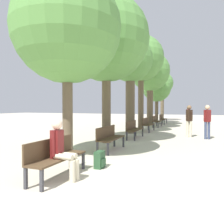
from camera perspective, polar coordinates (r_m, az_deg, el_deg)
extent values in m
plane|color=beige|center=(4.28, 7.33, -20.56)|extent=(80.00, 80.00, 0.00)
cube|color=#4C3823|center=(5.15, -13.83, -11.60)|extent=(0.47, 1.69, 0.04)
cube|color=#4C3823|center=(5.23, -15.80, -8.91)|extent=(0.04, 1.69, 0.41)
cube|color=#38383D|center=(4.48, -17.90, -16.69)|extent=(0.06, 0.06, 0.42)
cube|color=#38383D|center=(5.76, -7.51, -12.52)|extent=(0.06, 0.06, 0.42)
cube|color=#38383D|center=(4.72, -21.62, -15.77)|extent=(0.06, 0.06, 0.42)
cube|color=#38383D|center=(5.95, -10.80, -12.08)|extent=(0.06, 0.06, 0.42)
cube|color=#4C3823|center=(7.98, -0.14, -6.89)|extent=(0.47, 1.69, 0.04)
cube|color=#4C3823|center=(8.03, -1.58, -5.23)|extent=(0.04, 1.69, 0.41)
cube|color=#38383D|center=(7.22, -1.08, -9.65)|extent=(0.06, 0.06, 0.42)
cube|color=#38383D|center=(8.70, 3.00, -7.74)|extent=(0.06, 0.06, 0.42)
cube|color=#38383D|center=(7.37, -3.86, -9.42)|extent=(0.06, 0.06, 0.42)
cube|color=#38383D|center=(8.82, 0.63, -7.61)|extent=(0.06, 0.06, 0.42)
cube|color=#4C3823|center=(11.05, 6.08, -4.56)|extent=(0.47, 1.69, 0.04)
cube|color=#4C3823|center=(11.08, 5.01, -3.38)|extent=(0.04, 1.69, 0.41)
cube|color=#38383D|center=(10.26, 5.93, -6.33)|extent=(0.06, 0.06, 0.42)
cube|color=#38383D|center=(11.80, 8.01, -5.32)|extent=(0.06, 0.06, 0.42)
cube|color=#38383D|center=(10.36, 3.88, -6.25)|extent=(0.06, 0.06, 0.42)
cube|color=#38383D|center=(11.89, 6.21, -5.26)|extent=(0.06, 0.06, 0.42)
cube|color=#4C3823|center=(14.20, 9.56, -3.23)|extent=(0.47, 1.69, 0.04)
cube|color=#4C3823|center=(14.22, 8.71, -2.32)|extent=(0.04, 1.69, 0.41)
cube|color=#38383D|center=(13.40, 9.65, -4.51)|extent=(0.06, 0.06, 0.42)
cube|color=#38383D|center=(14.96, 10.90, -3.89)|extent=(0.06, 0.06, 0.42)
cube|color=#38383D|center=(13.48, 8.06, -4.47)|extent=(0.06, 0.06, 0.42)
cube|color=#38383D|center=(15.04, 9.47, -3.86)|extent=(0.06, 0.06, 0.42)
cube|color=#4C3823|center=(17.38, 11.76, -2.38)|extent=(0.47, 1.69, 0.04)
cube|color=#4C3823|center=(17.41, 11.06, -1.64)|extent=(0.04, 1.69, 0.41)
cube|color=#38383D|center=(16.58, 11.94, -3.37)|extent=(0.06, 0.06, 0.42)
cube|color=#38383D|center=(18.16, 12.77, -2.96)|extent=(0.06, 0.06, 0.42)
cube|color=#38383D|center=(16.65, 10.64, -3.35)|extent=(0.06, 0.06, 0.42)
cube|color=#38383D|center=(18.22, 11.59, -2.94)|extent=(0.06, 0.06, 0.42)
cube|color=#4C3823|center=(20.59, 13.28, -1.79)|extent=(0.47, 1.69, 0.04)
cube|color=#4C3823|center=(20.61, 12.69, -1.17)|extent=(0.04, 1.69, 0.41)
cube|color=#38383D|center=(19.79, 13.49, -2.60)|extent=(0.06, 0.06, 0.42)
cube|color=#38383D|center=(21.37, 14.08, -2.30)|extent=(0.06, 0.06, 0.42)
cube|color=#38383D|center=(19.84, 12.40, -2.58)|extent=(0.06, 0.06, 0.42)
cube|color=#38383D|center=(21.42, 13.07, -2.29)|extent=(0.06, 0.06, 0.42)
cylinder|color=brown|center=(6.91, -11.53, 0.87)|extent=(0.32, 0.32, 3.07)
sphere|color=#568E42|center=(7.31, -11.64, 20.51)|extent=(3.35, 3.35, 3.35)
cylinder|color=brown|center=(9.66, -1.49, 2.47)|extent=(0.39, 0.39, 3.54)
sphere|color=#568E42|center=(10.10, -1.50, 18.61)|extent=(3.77, 3.77, 3.77)
cylinder|color=brown|center=(13.12, 4.77, 2.48)|extent=(0.56, 0.56, 3.67)
sphere|color=#568E42|center=(13.41, 4.79, 13.54)|extent=(2.68, 2.68, 2.68)
cylinder|color=brown|center=(15.68, 7.54, 3.14)|extent=(0.40, 0.40, 4.13)
sphere|color=#568E42|center=(16.04, 7.58, 13.74)|extent=(3.24, 3.24, 3.24)
cylinder|color=brown|center=(18.81, 9.89, 2.12)|extent=(0.52, 0.52, 3.65)
sphere|color=#568E42|center=(19.04, 9.92, 10.38)|extent=(3.31, 3.31, 3.31)
cylinder|color=brown|center=(21.99, 11.56, 0.78)|extent=(0.33, 0.33, 2.69)
sphere|color=#568E42|center=(22.06, 11.59, 6.27)|extent=(2.79, 2.79, 2.79)
cylinder|color=brown|center=(25.62, 12.97, 1.86)|extent=(0.38, 0.38, 3.59)
sphere|color=#568E42|center=(25.76, 13.01, 7.37)|extent=(2.47, 2.47, 2.47)
cylinder|color=beige|center=(4.87, -12.55, -11.34)|extent=(0.44, 0.13, 0.13)
cylinder|color=beige|center=(4.83, -10.29, -15.07)|extent=(0.13, 0.13, 0.46)
cylinder|color=beige|center=(4.99, -11.54, -11.01)|extent=(0.44, 0.13, 0.13)
cylinder|color=beige|center=(4.95, -9.32, -14.63)|extent=(0.13, 0.13, 0.46)
cube|color=maroon|center=(5.01, -14.17, -8.12)|extent=(0.20, 0.24, 0.62)
cylinder|color=maroon|center=(4.90, -15.07, -7.97)|extent=(0.09, 0.09, 0.56)
cylinder|color=maroon|center=(5.11, -13.31, -7.57)|extent=(0.09, 0.09, 0.56)
sphere|color=beige|center=(4.95, -14.20, -3.14)|extent=(0.24, 0.24, 0.24)
cube|color=#284C2D|center=(5.81, -3.29, -12.30)|extent=(0.19, 0.32, 0.44)
cube|color=#284C2D|center=(5.79, -2.23, -13.04)|extent=(0.04, 0.22, 0.19)
cylinder|color=#384260|center=(11.65, 23.24, -4.47)|extent=(0.12, 0.12, 0.84)
cylinder|color=#384260|center=(11.66, 23.98, -4.48)|extent=(0.12, 0.12, 0.84)
cube|color=maroon|center=(11.61, 23.65, -0.94)|extent=(0.29, 0.30, 0.60)
cylinder|color=maroon|center=(11.60, 23.03, -0.86)|extent=(0.09, 0.09, 0.57)
cylinder|color=maroon|center=(11.61, 24.27, -0.87)|extent=(0.09, 0.09, 0.57)
sphere|color=tan|center=(11.60, 23.67, 1.13)|extent=(0.23, 0.23, 0.23)
cylinder|color=beige|center=(12.06, 19.14, -4.25)|extent=(0.12, 0.12, 0.84)
cylinder|color=beige|center=(12.06, 19.85, -4.25)|extent=(0.12, 0.12, 0.84)
cube|color=black|center=(12.01, 19.52, -0.85)|extent=(0.29, 0.30, 0.59)
cylinder|color=black|center=(12.01, 18.93, -0.77)|extent=(0.09, 0.09, 0.56)
cylinder|color=black|center=(12.01, 20.12, -0.78)|extent=(0.09, 0.09, 0.56)
sphere|color=brown|center=(12.00, 19.54, 1.14)|extent=(0.23, 0.23, 0.23)
cylinder|color=#4C4C4C|center=(20.08, 19.02, -2.06)|extent=(0.11, 0.11, 0.79)
cylinder|color=#4C4C4C|center=(20.07, 19.42, -2.06)|extent=(0.11, 0.11, 0.79)
cube|color=maroon|center=(20.05, 19.23, -0.14)|extent=(0.20, 0.23, 0.56)
cylinder|color=maroon|center=(20.05, 18.90, -0.10)|extent=(0.08, 0.08, 0.53)
cylinder|color=maroon|center=(20.04, 19.57, -0.10)|extent=(0.08, 0.08, 0.53)
sphere|color=#A37A5B|center=(20.04, 19.24, 0.98)|extent=(0.21, 0.21, 0.21)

